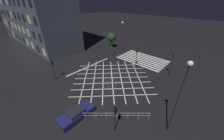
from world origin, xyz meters
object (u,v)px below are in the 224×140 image
street_tree_near (112,37)px  street_lamp_west (122,31)px  street_lamp_east (181,89)px  waiting_car (76,114)px  traffic_light_se_main (113,45)px  traffic_light_nw_cross (115,114)px  traffic_light_sw_main (172,60)px  traffic_light_ne_cross (53,66)px  traffic_light_median_south (137,54)px

street_tree_near → street_lamp_west: bearing=172.3°
street_lamp_east → street_tree_near: street_lamp_east is taller
waiting_car → traffic_light_se_main: bearing=29.3°
street_lamp_east → street_tree_near: (23.35, -16.13, -2.74)m
traffic_light_se_main → waiting_car: 20.44m
traffic_light_nw_cross → street_lamp_west: (14.60, -19.55, 2.98)m
waiting_car → traffic_light_sw_main: bearing=-14.6°
traffic_light_se_main → traffic_light_nw_cross: (-14.61, 15.80, -0.28)m
traffic_light_se_main → street_lamp_east: (-19.04, 11.80, 2.97)m
traffic_light_se_main → street_lamp_east: size_ratio=0.47×
street_tree_near → waiting_car: bearing=122.9°
traffic_light_se_main → traffic_light_sw_main: traffic_light_sw_main is taller
traffic_light_ne_cross → traffic_light_median_south: 16.54m
traffic_light_sw_main → waiting_car: 18.61m
traffic_light_ne_cross → traffic_light_nw_cross: (-14.96, 0.45, -0.12)m
traffic_light_sw_main → traffic_light_se_main: bearing=0.5°
waiting_car → street_lamp_west: bearing=24.8°
traffic_light_ne_cross → street_lamp_east: size_ratio=0.44×
street_lamp_east → traffic_light_se_main: bearing=-31.8°
street_lamp_east → street_tree_near: size_ratio=1.97×
traffic_light_nw_cross → waiting_car: (4.68, 1.92, -2.03)m
waiting_car → traffic_light_ne_cross: bearing=77.0°
street_lamp_west → traffic_light_ne_cross: bearing=88.9°
street_lamp_west → traffic_light_sw_main: bearing=166.0°
traffic_light_sw_main → street_lamp_west: 15.20m
traffic_light_ne_cross → street_tree_near: bearing=11.4°
traffic_light_se_main → street_lamp_west: bearing=89.8°
street_tree_near → traffic_light_nw_cross: bearing=133.2°
traffic_light_se_main → street_lamp_east: bearing=-31.8°
traffic_light_se_main → waiting_car: size_ratio=0.90×
traffic_light_nw_cross → street_lamp_east: street_lamp_east is taller
traffic_light_se_main → traffic_light_nw_cross: size_ratio=1.11×
traffic_light_se_main → waiting_car: traffic_light_se_main is taller
street_tree_near → street_lamp_east: bearing=145.4°
traffic_light_sw_main → traffic_light_median_south: bearing=8.0°
traffic_light_median_south → street_lamp_east: street_lamp_east is taller
traffic_light_sw_main → street_lamp_east: bearing=110.6°
traffic_light_ne_cross → waiting_car: (-10.28, 2.37, -2.16)m
traffic_light_se_main → traffic_light_nw_cross: bearing=-47.2°
traffic_light_sw_main → traffic_light_ne_cross: traffic_light_sw_main is taller
street_lamp_east → street_tree_near: 28.51m
street_lamp_west → street_tree_near: street_lamp_west is taller
traffic_light_median_south → street_tree_near: size_ratio=0.90×
traffic_light_nw_cross → waiting_car: size_ratio=0.81×
street_lamp_west → waiting_car: size_ratio=1.77×
traffic_light_ne_cross → street_lamp_east: 19.95m
street_lamp_west → traffic_light_se_main: bearing=89.8°
traffic_light_sw_main → waiting_car: (4.63, 17.83, -2.60)m
traffic_light_median_south → waiting_car: traffic_light_median_south is taller
traffic_light_ne_cross → street_lamp_east: street_lamp_east is taller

